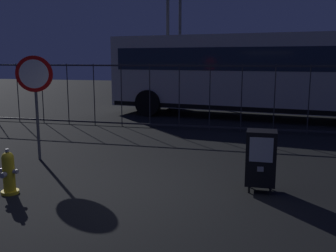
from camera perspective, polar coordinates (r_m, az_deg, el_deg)
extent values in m
plane|color=black|center=(6.48, -5.21, -9.57)|extent=(60.00, 60.00, 0.00)
cylinder|color=yellow|center=(6.82, -22.47, -9.08)|extent=(0.28, 0.28, 0.05)
cylinder|color=yellow|center=(6.73, -22.65, -6.66)|extent=(0.19, 0.19, 0.55)
sphere|color=yellow|center=(6.66, -22.80, -4.39)|extent=(0.19, 0.19, 0.19)
cylinder|color=gray|center=(6.63, -22.88, -3.38)|extent=(0.06, 0.06, 0.05)
cylinder|color=gray|center=(6.62, -23.36, -6.73)|extent=(0.09, 0.08, 0.09)
cylinder|color=gray|center=(6.79, -23.56, -6.09)|extent=(0.07, 0.07, 0.07)
cylinder|color=gray|center=(6.64, -21.77, -6.33)|extent=(0.07, 0.07, 0.07)
cylinder|color=black|center=(6.46, 11.97, -9.24)|extent=(0.04, 0.04, 0.12)
cylinder|color=black|center=(6.46, 14.99, -9.36)|extent=(0.04, 0.04, 0.12)
cylinder|color=black|center=(6.73, 12.06, -8.46)|extent=(0.04, 0.04, 0.12)
cylinder|color=black|center=(6.73, 14.96, -8.58)|extent=(0.04, 0.04, 0.12)
cube|color=black|center=(6.45, 13.68, -4.61)|extent=(0.48, 0.40, 0.90)
cube|color=#B2B7BF|center=(6.20, 13.73, -3.47)|extent=(0.36, 0.01, 0.40)
cube|color=gray|center=(6.28, 13.61, -6.27)|extent=(0.10, 0.02, 0.08)
cylinder|color=#4C4F54|center=(8.61, -18.96, 2.37)|extent=(0.06, 0.06, 2.20)
cylinder|color=red|center=(8.54, -19.33, 7.34)|extent=(0.71, 0.31, 0.76)
cylinder|color=white|center=(8.52, -19.37, 7.34)|extent=(0.56, 0.23, 0.60)
cube|color=#2D2D33|center=(11.68, 4.00, 8.94)|extent=(18.00, 0.04, 0.05)
cube|color=#2D2D33|center=(11.86, 3.89, -0.02)|extent=(18.00, 0.04, 0.05)
cylinder|color=#2D2D33|center=(14.17, -21.48, 4.62)|extent=(0.03, 0.03, 2.00)
cylinder|color=#2D2D33|center=(13.64, -18.22, 4.63)|extent=(0.03, 0.03, 2.00)
cylinder|color=#2D2D33|center=(13.16, -14.71, 4.62)|extent=(0.03, 0.03, 2.00)
cylinder|color=#2D2D33|center=(12.74, -10.95, 4.60)|extent=(0.03, 0.03, 2.00)
cylinder|color=#2D2D33|center=(12.37, -6.96, 4.55)|extent=(0.03, 0.03, 2.00)
cylinder|color=#2D2D33|center=(12.07, -2.73, 4.47)|extent=(0.03, 0.03, 2.00)
cylinder|color=#2D2D33|center=(11.83, 1.68, 4.37)|extent=(0.03, 0.03, 2.00)
cylinder|color=#2D2D33|center=(11.67, 6.24, 4.23)|extent=(0.03, 0.03, 2.00)
cylinder|color=#2D2D33|center=(11.58, 10.90, 4.07)|extent=(0.03, 0.03, 2.00)
cylinder|color=#2D2D33|center=(11.57, 15.60, 3.87)|extent=(0.03, 0.03, 2.00)
cylinder|color=#2D2D33|center=(11.64, 20.27, 3.66)|extent=(0.03, 0.03, 2.00)
cube|color=beige|center=(14.52, 12.54, 7.86)|extent=(10.75, 4.00, 2.65)
cube|color=#1E2838|center=(14.51, 12.61, 9.74)|extent=(10.13, 3.92, 0.80)
cube|color=black|center=(14.61, 12.35, 3.05)|extent=(10.55, 3.97, 0.16)
cylinder|color=black|center=(14.52, -2.98, 3.43)|extent=(1.03, 0.42, 1.00)
cylinder|color=black|center=(16.80, 0.67, 4.34)|extent=(1.03, 0.42, 1.00)
cylinder|color=#4C4F54|center=(17.76, -0.04, 14.61)|extent=(0.14, 0.14, 7.16)
cylinder|color=#4C4F54|center=(19.37, 1.79, 12.88)|extent=(0.14, 0.14, 6.26)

